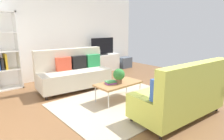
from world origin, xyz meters
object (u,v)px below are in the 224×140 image
object	(u,v)px
potted_plant	(119,75)
bottle_2	(100,52)
couch_beige	(73,73)
storage_trunk	(125,62)
table_book_0	(111,83)
coffee_table	(119,84)
tv_console	(102,63)
vase_0	(89,54)
bottle_1	(97,53)
couch_green	(181,95)
tv	(103,47)
bottle_0	(95,53)

from	to	relation	value
potted_plant	bottle_2	size ratio (longest dim) A/B	1.60
couch_beige	potted_plant	size ratio (longest dim) A/B	5.73
couch_beige	bottle_2	xyz separation A→B (m)	(1.75, 1.12, 0.30)
storage_trunk	table_book_0	world-z (taller)	table_book_0
coffee_table	potted_plant	bearing A→B (deg)	-123.75
tv_console	vase_0	world-z (taller)	vase_0
bottle_1	bottle_2	xyz separation A→B (m)	(0.11, 0.00, 0.01)
potted_plant	couch_green	bearing A→B (deg)	-77.84
tv_console	bottle_1	size ratio (longest dim) A/B	6.89
tv_console	storage_trunk	world-z (taller)	tv_console
coffee_table	tv_console	size ratio (longest dim) A/B	0.79
couch_beige	table_book_0	distance (m)	1.37
bottle_1	potted_plant	bearing A→B (deg)	-116.55
tv	bottle_1	xyz separation A→B (m)	(-0.28, -0.02, -0.21)
vase_0	bottle_2	distance (m)	0.43
tv	vase_0	distance (m)	0.63
couch_green	coffee_table	world-z (taller)	couch_green
table_book_0	tv_console	bearing A→B (deg)	55.64
storage_trunk	bottle_0	world-z (taller)	bottle_0
tv_console	bottle_0	size ratio (longest dim) A/B	7.35
bottle_2	potted_plant	bearing A→B (deg)	-118.51
coffee_table	bottle_1	world-z (taller)	bottle_1
storage_trunk	bottle_2	size ratio (longest dim) A/B	2.40
coffee_table	bottle_0	size ratio (longest dim) A/B	5.78
potted_plant	bottle_0	distance (m)	2.83
couch_beige	vase_0	distance (m)	1.82
storage_trunk	potted_plant	distance (m)	3.68
couch_green	table_book_0	bearing A→B (deg)	112.08
coffee_table	vase_0	world-z (taller)	vase_0
bottle_2	tv_console	bearing A→B (deg)	13.64
couch_green	storage_trunk	distance (m)	4.56
couch_green	vase_0	bearing A→B (deg)	85.52
coffee_table	bottle_0	world-z (taller)	bottle_0
table_book_0	vase_0	distance (m)	2.82
couch_beige	bottle_0	xyz separation A→B (m)	(1.53, 1.12, 0.28)
bottle_0	bottle_1	distance (m)	0.11
couch_green	bottle_2	xyz separation A→B (m)	(1.10, 3.96, 0.30)
coffee_table	bottle_1	size ratio (longest dim) A/B	5.42
vase_0	bottle_1	xyz separation A→B (m)	(0.30, -0.09, 0.02)
coffee_table	table_book_0	xyz separation A→B (m)	(-0.18, 0.07, 0.04)
bottle_1	couch_green	bearing A→B (deg)	-103.99
couch_beige	storage_trunk	distance (m)	3.21
storage_trunk	vase_0	world-z (taller)	vase_0
tv_console	couch_beige	bearing A→B (deg)	-148.92
table_book_0	bottle_1	bearing A→B (deg)	59.76
couch_beige	bottle_1	world-z (taller)	couch_beige
couch_beige	vase_0	world-z (taller)	couch_beige
tv	potted_plant	size ratio (longest dim) A/B	2.89
couch_beige	vase_0	xyz separation A→B (m)	(1.34, 1.21, 0.27)
couch_beige	bottle_2	distance (m)	2.10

